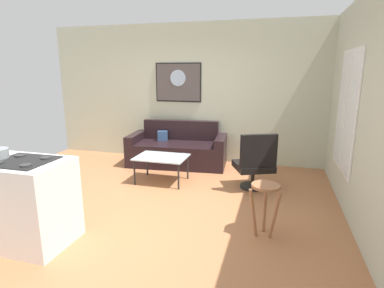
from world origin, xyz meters
TOP-DOWN VIEW (x-y plane):
  - ground at (0.00, 0.00)m, footprint 6.40×6.40m
  - back_wall at (0.00, 2.42)m, footprint 6.40×0.05m
  - right_wall at (2.62, 0.30)m, footprint 0.05×6.40m
  - couch at (-0.24, 1.95)m, footprint 1.99×1.02m
  - coffee_table at (-0.18, 0.90)m, footprint 0.85×0.62m
  - armchair at (1.37, 0.97)m, footprint 0.74×0.73m
  - bar_stool at (1.59, -0.44)m, footprint 0.37×0.36m
  - kitchen_counter at (-1.11, -1.29)m, footprint 1.37×0.68m
  - wall_painting at (-0.35, 2.38)m, footprint 0.98×0.03m
  - window at (2.59, 0.90)m, footprint 0.03×1.23m

SIDE VIEW (x-z plane):
  - ground at x=0.00m, z-range -0.04..0.00m
  - couch at x=-0.24m, z-range -0.13..0.72m
  - coffee_table at x=-0.18m, z-range 0.19..0.63m
  - armchair at x=1.37m, z-range -0.02..0.91m
  - kitchen_counter at x=-1.11m, z-range -0.01..0.95m
  - bar_stool at x=1.59m, z-range 0.17..0.79m
  - window at x=2.59m, z-range 0.47..2.15m
  - back_wall at x=0.00m, z-range 0.00..2.80m
  - right_wall at x=2.62m, z-range 0.00..2.80m
  - wall_painting at x=-0.35m, z-range 1.23..2.02m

